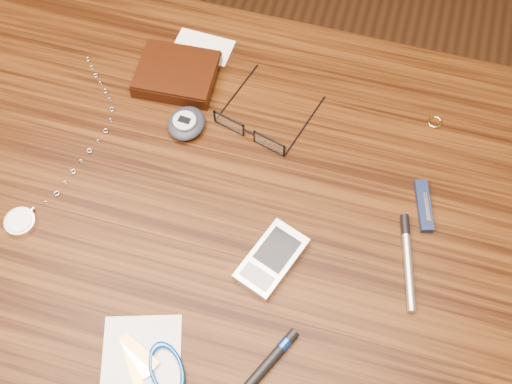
# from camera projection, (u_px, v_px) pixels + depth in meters

# --- Properties ---
(ground) EXTENTS (3.80, 3.80, 0.00)m
(ground) POSITION_uv_depth(u_px,v_px,m) (243.00, 341.00, 1.57)
(ground) COLOR #472814
(ground) RESTS_ON ground
(desk) EXTENTS (1.00, 0.70, 0.75)m
(desk) POSITION_uv_depth(u_px,v_px,m) (236.00, 228.00, 1.00)
(desk) COLOR #381C09
(desk) RESTS_ON ground
(wallet_and_card) EXTENTS (0.13, 0.16, 0.03)m
(wallet_and_card) POSITION_uv_depth(u_px,v_px,m) (178.00, 73.00, 1.00)
(wallet_and_card) COLOR black
(wallet_and_card) RESTS_ON desk
(eyeglasses) EXTENTS (0.15, 0.16, 0.03)m
(eyeglasses) POSITION_uv_depth(u_px,v_px,m) (252.00, 130.00, 0.95)
(eyeglasses) COLOR black
(eyeglasses) RESTS_ON desk
(gold_ring) EXTENTS (0.02, 0.02, 0.00)m
(gold_ring) POSITION_uv_depth(u_px,v_px,m) (435.00, 122.00, 0.97)
(gold_ring) COLOR #EFC466
(gold_ring) RESTS_ON desk
(pocket_watch) EXTENTS (0.09, 0.32, 0.01)m
(pocket_watch) POSITION_uv_depth(u_px,v_px,m) (25.00, 215.00, 0.89)
(pocket_watch) COLOR silver
(pocket_watch) RESTS_ON desk
(pda_phone) EXTENTS (0.09, 0.12, 0.02)m
(pda_phone) POSITION_uv_depth(u_px,v_px,m) (272.00, 259.00, 0.86)
(pda_phone) COLOR silver
(pda_phone) RESTS_ON desk
(pedometer) EXTENTS (0.06, 0.07, 0.03)m
(pedometer) POSITION_uv_depth(u_px,v_px,m) (186.00, 123.00, 0.96)
(pedometer) COLOR black
(pedometer) RESTS_ON desk
(notepad_keys) EXTENTS (0.14, 0.13, 0.01)m
(notepad_keys) POSITION_uv_depth(u_px,v_px,m) (154.00, 364.00, 0.80)
(notepad_keys) COLOR white
(notepad_keys) RESTS_ON desk
(pocket_knife) EXTENTS (0.04, 0.08, 0.01)m
(pocket_knife) POSITION_uv_depth(u_px,v_px,m) (424.00, 206.00, 0.90)
(pocket_knife) COLOR #12213A
(pocket_knife) RESTS_ON desk
(silver_pen) EXTENTS (0.04, 0.14, 0.01)m
(silver_pen) POSITION_uv_depth(u_px,v_px,m) (407.00, 254.00, 0.87)
(silver_pen) COLOR silver
(silver_pen) RESTS_ON desk
(black_blue_pen) EXTENTS (0.05, 0.09, 0.01)m
(black_blue_pen) POSITION_uv_depth(u_px,v_px,m) (272.00, 359.00, 0.80)
(black_blue_pen) COLOR black
(black_blue_pen) RESTS_ON desk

